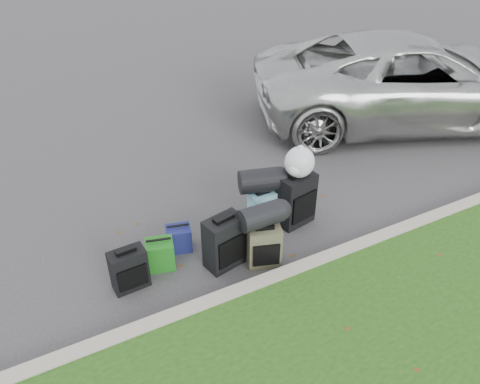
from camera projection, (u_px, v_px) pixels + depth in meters
name	position (u px, v px, depth m)	size (l,w,h in m)	color
ground	(253.00, 231.00, 6.34)	(120.00, 120.00, 0.00)	#383535
curb	(294.00, 273.00, 5.56)	(120.00, 0.18, 0.15)	#9E937F
suv	(411.00, 79.00, 8.87)	(2.72, 5.90, 1.64)	#B7B7B2
suitcase_small_black	(129.00, 269.00, 5.34)	(0.41, 0.23, 0.52)	black
suitcase_large_black_left	(224.00, 242.00, 5.62)	(0.47, 0.28, 0.68)	black
suitcase_olive	(264.00, 246.00, 5.66)	(0.40, 0.25, 0.54)	#403E2A
suitcase_teal	(262.00, 209.00, 6.33)	(0.36, 0.21, 0.51)	#5E98B3
suitcase_large_black_right	(296.00, 199.00, 6.31)	(0.50, 0.30, 0.75)	black
tote_green	(160.00, 254.00, 5.66)	(0.33, 0.26, 0.37)	#1B6C18
tote_navy	(179.00, 238.00, 5.95)	(0.31, 0.24, 0.33)	navy
duffel_left	(261.00, 216.00, 5.48)	(0.28, 0.28, 0.53)	black
duffel_right	(261.00, 180.00, 6.15)	(0.32, 0.32, 0.57)	black
trash_bag	(300.00, 162.00, 6.01)	(0.40, 0.40, 0.40)	white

